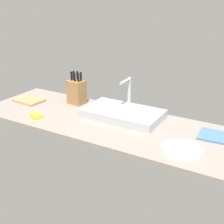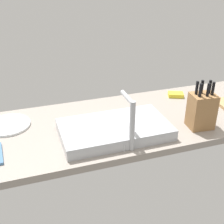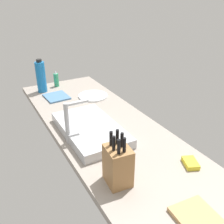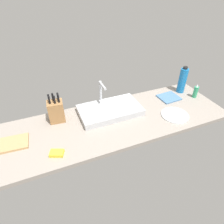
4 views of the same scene
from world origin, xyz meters
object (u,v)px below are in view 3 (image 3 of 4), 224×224
object	(u,v)px
faucet	(70,119)
knife_block	(118,165)
cutting_board	(202,223)
sink_basin	(90,129)
dish_towel	(57,97)
water_bottle	(41,77)
dish_sponge	(190,163)
dinner_plate	(93,96)
soap_bottle	(56,79)

from	to	relation	value
faucet	knife_block	world-z (taller)	knife_block
cutting_board	knife_block	bearing A→B (deg)	24.13
sink_basin	knife_block	xyz separation A→B (cm)	(-42.96, 6.57, 6.59)
faucet	dish_towel	size ratio (longest dim) A/B	1.27
knife_block	cutting_board	world-z (taller)	knife_block
cutting_board	water_bottle	size ratio (longest dim) A/B	0.81
dish_sponge	dinner_plate	bearing A→B (deg)	3.02
faucet	cutting_board	xyz separation A→B (cm)	(-74.37, -21.61, -13.19)
faucet	water_bottle	xyz separation A→B (cm)	(81.20, -6.29, -1.61)
faucet	water_bottle	world-z (taller)	water_bottle
cutting_board	soap_bottle	size ratio (longest dim) A/B	1.54
sink_basin	soap_bottle	world-z (taller)	soap_bottle
cutting_board	dinner_plate	bearing A→B (deg)	-7.15
soap_bottle	dinner_plate	bearing A→B (deg)	-153.91
sink_basin	faucet	size ratio (longest dim) A/B	2.19
cutting_board	dish_sponge	size ratio (longest dim) A/B	2.38
soap_bottle	dish_sponge	bearing A→B (deg)	-170.44
faucet	water_bottle	size ratio (longest dim) A/B	0.89
soap_bottle	dinner_plate	xyz separation A→B (cm)	(-35.53, -17.39, -5.42)
faucet	sink_basin	bearing A→B (deg)	-77.72
soap_bottle	dish_sponge	xyz separation A→B (cm)	(-134.25, -22.61, -4.82)
sink_basin	water_bottle	world-z (taller)	water_bottle
water_bottle	dinner_plate	size ratio (longest dim) A/B	1.17
water_bottle	dinner_plate	bearing A→B (deg)	-133.52
dish_towel	dish_sponge	size ratio (longest dim) A/B	2.06
dinner_plate	dish_sponge	world-z (taller)	dish_sponge
water_bottle	faucet	bearing A→B (deg)	175.57
soap_bottle	water_bottle	world-z (taller)	water_bottle
water_bottle	dish_towel	xyz separation A→B (cm)	(-17.57, -5.92, -11.88)
cutting_board	water_bottle	distance (cm)	156.75
soap_bottle	water_bottle	distance (cm)	16.32
cutting_board	dinner_plate	distance (cm)	126.99
faucet	water_bottle	distance (cm)	81.46
dish_towel	dish_sponge	bearing A→B (deg)	-164.63
cutting_board	soap_bottle	bearing A→B (deg)	0.56
sink_basin	cutting_board	size ratio (longest dim) A/B	2.42
cutting_board	dish_towel	size ratio (longest dim) A/B	1.15
water_bottle	soap_bottle	bearing A→B (deg)	-66.56
sink_basin	soap_bottle	xyz separation A→B (cm)	(84.36, -7.17, 3.32)
dish_sponge	sink_basin	bearing A→B (deg)	30.84
faucet	soap_bottle	world-z (taller)	faucet
knife_block	faucet	bearing A→B (deg)	14.56
soap_bottle	water_bottle	size ratio (longest dim) A/B	0.52
dish_towel	dish_sponge	xyz separation A→B (cm)	(-110.72, -30.44, 0.60)
knife_block	soap_bottle	bearing A→B (deg)	-0.50
faucet	dinner_plate	xyz separation A→B (cm)	(51.63, -37.43, -13.49)
faucet	cutting_board	distance (cm)	78.56
cutting_board	soap_bottle	world-z (taller)	soap_bottle
dish_towel	dish_sponge	distance (cm)	114.83
knife_block	dish_sponge	distance (cm)	37.88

